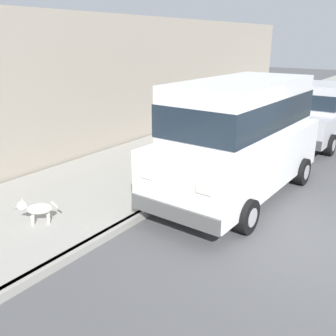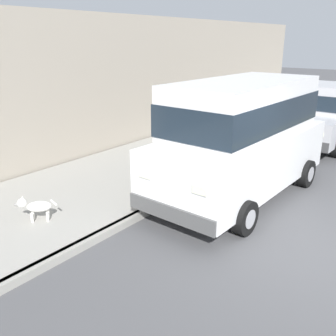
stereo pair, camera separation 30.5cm
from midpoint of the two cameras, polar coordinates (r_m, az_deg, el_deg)
ground_plane at (r=6.75m, az=21.10°, el=-11.81°), size 80.00×80.00×0.00m
curb at (r=7.93m, az=-1.67°, el=-5.14°), size 0.16×64.00×0.14m
sidewalk at (r=9.05m, az=-10.82°, el=-2.34°), size 3.60×64.00×0.14m
car_white_van at (r=8.16m, az=9.80°, el=5.14°), size 2.22×4.95×2.52m
car_silver_sedan at (r=13.57m, az=20.89°, el=7.90°), size 2.10×4.63×1.92m
dog_white at (r=7.23m, az=-20.55°, el=-5.81°), size 0.55×0.59×0.49m
building_facade at (r=13.65m, az=-2.19°, el=13.47°), size 0.50×20.00×3.99m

